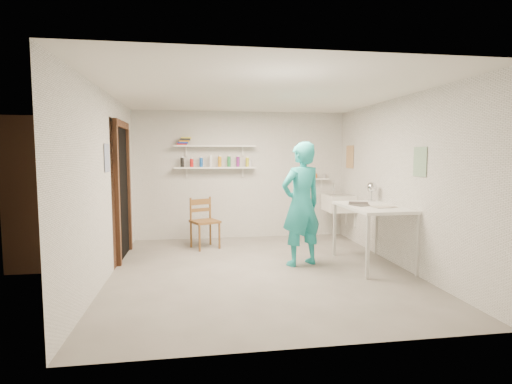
{
  "coord_description": "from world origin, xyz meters",
  "views": [
    {
      "loc": [
        -0.88,
        -5.31,
        1.59
      ],
      "look_at": [
        0.0,
        0.4,
        1.05
      ],
      "focal_mm": 28.0,
      "sensor_mm": 36.0,
      "label": 1
    }
  ],
  "objects": [
    {
      "name": "floor",
      "position": [
        0.0,
        0.0,
        -0.01
      ],
      "size": [
        4.0,
        4.5,
        0.02
      ],
      "primitive_type": "cube",
      "color": "slate",
      "rests_on": "ground"
    },
    {
      "name": "ceiling",
      "position": [
        0.0,
        0.0,
        2.41
      ],
      "size": [
        4.0,
        4.5,
        0.02
      ],
      "primitive_type": "cube",
      "color": "silver",
      "rests_on": "wall_back"
    },
    {
      "name": "wall_back",
      "position": [
        0.0,
        2.26,
        1.2
      ],
      "size": [
        4.0,
        0.02,
        2.4
      ],
      "primitive_type": "cube",
      "color": "silver",
      "rests_on": "ground"
    },
    {
      "name": "wall_front",
      "position": [
        0.0,
        -2.26,
        1.2
      ],
      "size": [
        4.0,
        0.02,
        2.4
      ],
      "primitive_type": "cube",
      "color": "silver",
      "rests_on": "ground"
    },
    {
      "name": "wall_left",
      "position": [
        -2.01,
        0.0,
        1.2
      ],
      "size": [
        0.02,
        4.5,
        2.4
      ],
      "primitive_type": "cube",
      "color": "silver",
      "rests_on": "ground"
    },
    {
      "name": "wall_right",
      "position": [
        2.01,
        0.0,
        1.2
      ],
      "size": [
        0.02,
        4.5,
        2.4
      ],
      "primitive_type": "cube",
      "color": "silver",
      "rests_on": "ground"
    },
    {
      "name": "doorway_recess",
      "position": [
        -1.99,
        1.05,
        1.0
      ],
      "size": [
        0.02,
        0.9,
        2.0
      ],
      "primitive_type": "cube",
      "color": "black",
      "rests_on": "wall_left"
    },
    {
      "name": "corridor_box",
      "position": [
        -2.7,
        1.05,
        1.05
      ],
      "size": [
        1.4,
        1.5,
        2.1
      ],
      "primitive_type": "cube",
      "color": "brown",
      "rests_on": "ground"
    },
    {
      "name": "door_lintel",
      "position": [
        -1.97,
        1.05,
        2.05
      ],
      "size": [
        0.06,
        1.05,
        0.1
      ],
      "primitive_type": "cube",
      "color": "brown",
      "rests_on": "wall_left"
    },
    {
      "name": "door_jamb_near",
      "position": [
        -1.97,
        0.55,
        1.0
      ],
      "size": [
        0.06,
        0.1,
        2.0
      ],
      "primitive_type": "cube",
      "color": "brown",
      "rests_on": "ground"
    },
    {
      "name": "door_jamb_far",
      "position": [
        -1.97,
        1.55,
        1.0
      ],
      "size": [
        0.06,
        0.1,
        2.0
      ],
      "primitive_type": "cube",
      "color": "brown",
      "rests_on": "ground"
    },
    {
      "name": "shelf_lower",
      "position": [
        -0.5,
        2.13,
        1.35
      ],
      "size": [
        1.5,
        0.22,
        0.03
      ],
      "primitive_type": "cube",
      "color": "white",
      "rests_on": "wall_back"
    },
    {
      "name": "shelf_upper",
      "position": [
        -0.5,
        2.13,
        1.75
      ],
      "size": [
        1.5,
        0.22,
        0.03
      ],
      "primitive_type": "cube",
      "color": "white",
      "rests_on": "wall_back"
    },
    {
      "name": "ledge_shelf",
      "position": [
        1.35,
        2.17,
        1.12
      ],
      "size": [
        0.7,
        0.14,
        0.03
      ],
      "primitive_type": "cube",
      "color": "white",
      "rests_on": "wall_back"
    },
    {
      "name": "poster_left",
      "position": [
        -1.99,
        0.05,
        1.55
      ],
      "size": [
        0.01,
        0.28,
        0.36
      ],
      "primitive_type": "cube",
      "color": "#334C7F",
      "rests_on": "wall_left"
    },
    {
      "name": "poster_right_a",
      "position": [
        1.99,
        1.8,
        1.55
      ],
      "size": [
        0.01,
        0.34,
        0.42
      ],
      "primitive_type": "cube",
      "color": "#995933",
      "rests_on": "wall_right"
    },
    {
      "name": "poster_right_b",
      "position": [
        1.99,
        -0.55,
        1.5
      ],
      "size": [
        0.01,
        0.3,
        0.38
      ],
      "primitive_type": "cube",
      "color": "#3F724C",
      "rests_on": "wall_right"
    },
    {
      "name": "belfast_sink",
      "position": [
        1.75,
        1.7,
        0.7
      ],
      "size": [
        0.48,
        0.6,
        0.3
      ],
      "primitive_type": "cube",
      "color": "white",
      "rests_on": "wall_right"
    },
    {
      "name": "man",
      "position": [
        0.62,
        0.19,
        0.89
      ],
      "size": [
        0.75,
        0.62,
        1.77
      ],
      "primitive_type": "imported",
      "rotation": [
        0.0,
        0.0,
        3.49
      ],
      "color": "#21A9A9",
      "rests_on": "ground"
    },
    {
      "name": "wall_clock",
      "position": [
        0.7,
        0.4,
        1.18
      ],
      "size": [
        0.31,
        0.14,
        0.32
      ],
      "primitive_type": "cylinder",
      "rotation": [
        1.57,
        0.0,
        0.35
      ],
      "color": "beige",
      "rests_on": "man"
    },
    {
      "name": "wooden_chair",
      "position": [
        -0.72,
        1.45,
        0.46
      ],
      "size": [
        0.55,
        0.54,
        0.91
      ],
      "primitive_type": "cube",
      "rotation": [
        0.0,
        0.0,
        0.42
      ],
      "color": "brown",
      "rests_on": "ground"
    },
    {
      "name": "work_table",
      "position": [
        1.64,
        0.02,
        0.43
      ],
      "size": [
        0.78,
        1.3,
        0.86
      ],
      "primitive_type": "cube",
      "color": "white",
      "rests_on": "ground"
    },
    {
      "name": "desk_lamp",
      "position": [
        1.85,
        0.54,
        1.08
      ],
      "size": [
        0.16,
        0.16,
        0.16
      ],
      "primitive_type": "sphere",
      "color": "silver",
      "rests_on": "work_table"
    },
    {
      "name": "spray_cans",
      "position": [
        -0.5,
        2.13,
        1.45
      ],
      "size": [
        1.29,
        0.06,
        0.17
      ],
      "color": "black",
      "rests_on": "shelf_lower"
    },
    {
      "name": "book_stack",
      "position": [
        -1.06,
        2.13,
        1.83
      ],
      "size": [
        0.26,
        0.14,
        0.14
      ],
      "color": "red",
      "rests_on": "shelf_upper"
    },
    {
      "name": "ledge_pots",
      "position": [
        1.35,
        2.17,
        1.18
      ],
      "size": [
        0.48,
        0.07,
        0.09
      ],
      "color": "silver",
      "rests_on": "ledge_shelf"
    },
    {
      "name": "papers",
      "position": [
        1.64,
        0.02,
        0.87
      ],
      "size": [
        0.3,
        0.22,
        0.02
      ],
      "color": "silver",
      "rests_on": "work_table"
    }
  ]
}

